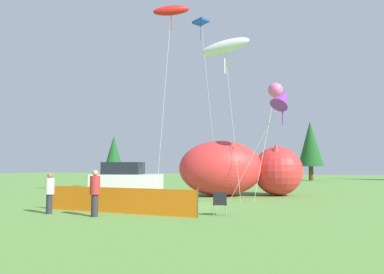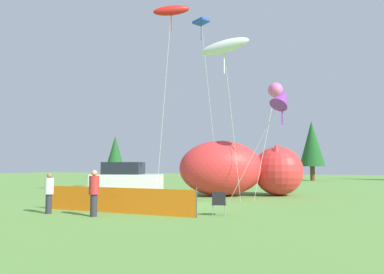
{
  "view_description": "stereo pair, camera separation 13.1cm",
  "coord_description": "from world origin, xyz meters",
  "px_view_note": "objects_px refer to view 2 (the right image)",
  "views": [
    {
      "loc": [
        7.51,
        -16.47,
        2.02
      ],
      "look_at": [
        0.19,
        3.87,
        3.6
      ],
      "focal_mm": 35.0,
      "sensor_mm": 36.0,
      "label": 1
    },
    {
      "loc": [
        7.63,
        -16.43,
        2.02
      ],
      "look_at": [
        0.19,
        3.87,
        3.6
      ],
      "focal_mm": 35.0,
      "sensor_mm": 36.0,
      "label": 2
    }
  ],
  "objects_px": {
    "inflatable_cat": "(238,170)",
    "kite_purple_delta": "(282,98)",
    "parked_car": "(126,181)",
    "folding_chair": "(219,202)",
    "kite_blue_box": "(202,26)",
    "kite_red_lizard": "(171,11)",
    "kite_white_ghost": "(224,47)",
    "spectator_in_black_shirt": "(49,191)",
    "kite_pink_octopus": "(275,90)",
    "spectator_in_grey_shirt": "(94,191)"
  },
  "relations": [
    {
      "from": "folding_chair",
      "to": "spectator_in_black_shirt",
      "type": "xyz_separation_m",
      "value": [
        -6.74,
        -1.82,
        0.38
      ]
    },
    {
      "from": "kite_white_ghost",
      "to": "kite_blue_box",
      "type": "bearing_deg",
      "value": 116.47
    },
    {
      "from": "kite_purple_delta",
      "to": "folding_chair",
      "type": "bearing_deg",
      "value": -117.74
    },
    {
      "from": "folding_chair",
      "to": "kite_pink_octopus",
      "type": "relative_size",
      "value": 0.14
    },
    {
      "from": "kite_blue_box",
      "to": "kite_white_ghost",
      "type": "relative_size",
      "value": 1.48
    },
    {
      "from": "inflatable_cat",
      "to": "kite_red_lizard",
      "type": "xyz_separation_m",
      "value": [
        -3.51,
        -2.78,
        9.9
      ]
    },
    {
      "from": "spectator_in_black_shirt",
      "to": "kite_purple_delta",
      "type": "distance_m",
      "value": 11.35
    },
    {
      "from": "spectator_in_grey_shirt",
      "to": "kite_pink_octopus",
      "type": "distance_m",
      "value": 11.78
    },
    {
      "from": "folding_chair",
      "to": "spectator_in_grey_shirt",
      "type": "distance_m",
      "value": 4.9
    },
    {
      "from": "kite_blue_box",
      "to": "inflatable_cat",
      "type": "bearing_deg",
      "value": -6.45
    },
    {
      "from": "folding_chair",
      "to": "kite_purple_delta",
      "type": "xyz_separation_m",
      "value": [
        2.06,
        3.92,
        4.68
      ]
    },
    {
      "from": "kite_pink_octopus",
      "to": "kite_white_ghost",
      "type": "bearing_deg",
      "value": -112.87
    },
    {
      "from": "kite_blue_box",
      "to": "spectator_in_black_shirt",
      "type": "bearing_deg",
      "value": -104.02
    },
    {
      "from": "parked_car",
      "to": "kite_red_lizard",
      "type": "relative_size",
      "value": 0.36
    },
    {
      "from": "spectator_in_black_shirt",
      "to": "kite_blue_box",
      "type": "height_order",
      "value": "kite_blue_box"
    },
    {
      "from": "parked_car",
      "to": "kite_red_lizard",
      "type": "bearing_deg",
      "value": 19.2
    },
    {
      "from": "inflatable_cat",
      "to": "kite_pink_octopus",
      "type": "relative_size",
      "value": 1.23
    },
    {
      "from": "spectator_in_grey_shirt",
      "to": "spectator_in_black_shirt",
      "type": "height_order",
      "value": "spectator_in_grey_shirt"
    },
    {
      "from": "parked_car",
      "to": "folding_chair",
      "type": "distance_m",
      "value": 8.78
    },
    {
      "from": "inflatable_cat",
      "to": "kite_purple_delta",
      "type": "relative_size",
      "value": 1.38
    },
    {
      "from": "parked_car",
      "to": "kite_purple_delta",
      "type": "distance_m",
      "value": 10.17
    },
    {
      "from": "kite_blue_box",
      "to": "kite_red_lizard",
      "type": "xyz_separation_m",
      "value": [
        -0.96,
        -3.07,
        -0.01
      ]
    },
    {
      "from": "spectator_in_black_shirt",
      "to": "kite_purple_delta",
      "type": "relative_size",
      "value": 0.28
    },
    {
      "from": "kite_blue_box",
      "to": "kite_purple_delta",
      "type": "distance_m",
      "value": 10.35
    },
    {
      "from": "spectator_in_grey_shirt",
      "to": "kite_blue_box",
      "type": "bearing_deg",
      "value": 87.07
    },
    {
      "from": "parked_car",
      "to": "kite_pink_octopus",
      "type": "bearing_deg",
      "value": -0.18
    },
    {
      "from": "kite_red_lizard",
      "to": "spectator_in_grey_shirt",
      "type": "bearing_deg",
      "value": -87.41
    },
    {
      "from": "kite_blue_box",
      "to": "kite_pink_octopus",
      "type": "height_order",
      "value": "kite_blue_box"
    },
    {
      "from": "inflatable_cat",
      "to": "kite_red_lizard",
      "type": "height_order",
      "value": "kite_red_lizard"
    },
    {
      "from": "kite_blue_box",
      "to": "kite_red_lizard",
      "type": "bearing_deg",
      "value": -107.41
    },
    {
      "from": "spectator_in_grey_shirt",
      "to": "spectator_in_black_shirt",
      "type": "xyz_separation_m",
      "value": [
        -2.25,
        0.09,
        -0.07
      ]
    },
    {
      "from": "inflatable_cat",
      "to": "kite_pink_octopus",
      "type": "distance_m",
      "value": 5.82
    },
    {
      "from": "spectator_in_black_shirt",
      "to": "spectator_in_grey_shirt",
      "type": "bearing_deg",
      "value": -2.4
    },
    {
      "from": "inflatable_cat",
      "to": "kite_blue_box",
      "type": "xyz_separation_m",
      "value": [
        -2.54,
        0.29,
        9.91
      ]
    },
    {
      "from": "inflatable_cat",
      "to": "spectator_in_grey_shirt",
      "type": "xyz_separation_m",
      "value": [
        -3.13,
        -11.15,
        -0.65
      ]
    },
    {
      "from": "folding_chair",
      "to": "kite_white_ghost",
      "type": "bearing_deg",
      "value": -5.96
    },
    {
      "from": "kite_pink_octopus",
      "to": "kite_purple_delta",
      "type": "height_order",
      "value": "kite_pink_octopus"
    },
    {
      "from": "folding_chair",
      "to": "inflatable_cat",
      "type": "relative_size",
      "value": 0.11
    },
    {
      "from": "inflatable_cat",
      "to": "kite_white_ghost",
      "type": "distance_m",
      "value": 8.99
    },
    {
      "from": "kite_pink_octopus",
      "to": "folding_chair",
      "type": "bearing_deg",
      "value": -101.29
    },
    {
      "from": "spectator_in_grey_shirt",
      "to": "kite_red_lizard",
      "type": "height_order",
      "value": "kite_red_lizard"
    },
    {
      "from": "kite_pink_octopus",
      "to": "kite_white_ghost",
      "type": "relative_size",
      "value": 0.82
    },
    {
      "from": "inflatable_cat",
      "to": "kite_white_ghost",
      "type": "height_order",
      "value": "kite_white_ghost"
    },
    {
      "from": "spectator_in_grey_shirt",
      "to": "spectator_in_black_shirt",
      "type": "bearing_deg",
      "value": 177.6
    },
    {
      "from": "inflatable_cat",
      "to": "kite_purple_delta",
      "type": "bearing_deg",
      "value": -83.12
    },
    {
      "from": "parked_car",
      "to": "kite_red_lizard",
      "type": "distance_m",
      "value": 10.83
    },
    {
      "from": "spectator_in_grey_shirt",
      "to": "spectator_in_black_shirt",
      "type": "distance_m",
      "value": 2.25
    },
    {
      "from": "spectator_in_grey_shirt",
      "to": "kite_purple_delta",
      "type": "bearing_deg",
      "value": 41.66
    },
    {
      "from": "kite_purple_delta",
      "to": "spectator_in_grey_shirt",
      "type": "bearing_deg",
      "value": -138.34
    },
    {
      "from": "spectator_in_black_shirt",
      "to": "folding_chair",
      "type": "bearing_deg",
      "value": 15.1
    }
  ]
}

